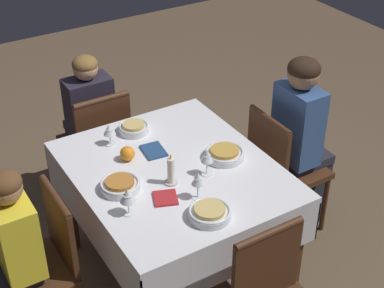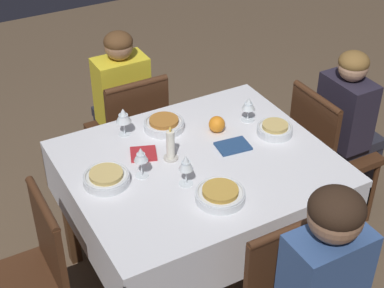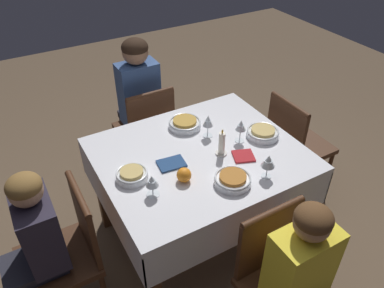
% 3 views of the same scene
% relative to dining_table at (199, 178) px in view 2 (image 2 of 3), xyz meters
% --- Properties ---
extents(ground_plane, '(8.00, 8.00, 0.00)m').
position_rel_dining_table_xyz_m(ground_plane, '(0.00, 0.00, -0.68)').
color(ground_plane, brown).
extents(dining_table, '(1.21, 1.02, 0.78)m').
position_rel_dining_table_xyz_m(dining_table, '(0.00, 0.00, 0.00)').
color(dining_table, silver).
rests_on(dining_table, ground_plane).
extents(chair_south, '(0.40, 0.41, 0.88)m').
position_rel_dining_table_xyz_m(chair_south, '(0.02, -0.78, -0.18)').
color(chair_south, '#472816').
rests_on(chair_south, ground_plane).
extents(chair_west, '(0.41, 0.40, 0.88)m').
position_rel_dining_table_xyz_m(chair_west, '(-0.87, -0.08, -0.18)').
color(chair_west, '#472816').
rests_on(chair_west, ground_plane).
extents(chair_east, '(0.41, 0.40, 0.88)m').
position_rel_dining_table_xyz_m(chair_east, '(0.87, 0.06, -0.18)').
color(chair_east, '#472816').
rests_on(chair_east, ground_plane).
extents(person_child_yellow, '(0.30, 0.33, 1.09)m').
position_rel_dining_table_xyz_m(person_child_yellow, '(0.02, -0.94, -0.08)').
color(person_child_yellow, '#282833').
rests_on(person_child_yellow, ground_plane).
extents(person_child_dark, '(0.33, 0.30, 1.08)m').
position_rel_dining_table_xyz_m(person_child_dark, '(-1.03, -0.08, -0.09)').
color(person_child_dark, '#282833').
rests_on(person_child_dark, ground_plane).
extents(bowl_north, '(0.22, 0.22, 0.06)m').
position_rel_dining_table_xyz_m(bowl_north, '(0.06, 0.29, 0.13)').
color(bowl_north, silver).
rests_on(bowl_north, dining_table).
extents(wine_glass_north, '(0.07, 0.07, 0.15)m').
position_rel_dining_table_xyz_m(wine_glass_north, '(0.13, 0.13, 0.21)').
color(wine_glass_north, white).
rests_on(wine_glass_north, dining_table).
extents(bowl_south, '(0.21, 0.21, 0.06)m').
position_rel_dining_table_xyz_m(bowl_south, '(0.02, -0.32, 0.13)').
color(bowl_south, silver).
rests_on(bowl_south, dining_table).
extents(wine_glass_south, '(0.08, 0.08, 0.15)m').
position_rel_dining_table_xyz_m(wine_glass_south, '(0.21, -0.37, 0.21)').
color(wine_glass_south, white).
rests_on(wine_glass_south, dining_table).
extents(bowl_west, '(0.18, 0.18, 0.06)m').
position_rel_dining_table_xyz_m(bowl_west, '(-0.44, -0.02, 0.13)').
color(bowl_west, silver).
rests_on(bowl_west, dining_table).
extents(wine_glass_west, '(0.07, 0.07, 0.13)m').
position_rel_dining_table_xyz_m(wine_glass_west, '(-0.40, -0.19, 0.19)').
color(wine_glass_west, white).
rests_on(wine_glass_west, dining_table).
extents(bowl_east, '(0.21, 0.21, 0.06)m').
position_rel_dining_table_xyz_m(bowl_east, '(0.44, -0.05, 0.13)').
color(bowl_east, silver).
rests_on(bowl_east, dining_table).
extents(wine_glass_east, '(0.06, 0.06, 0.15)m').
position_rel_dining_table_xyz_m(wine_glass_east, '(0.28, -0.02, 0.21)').
color(wine_glass_east, white).
rests_on(wine_glass_east, dining_table).
extents(candle_centerpiece, '(0.07, 0.07, 0.18)m').
position_rel_dining_table_xyz_m(candle_centerpiece, '(0.11, -0.08, 0.17)').
color(candle_centerpiece, beige).
rests_on(candle_centerpiece, dining_table).
extents(orange_fruit, '(0.08, 0.08, 0.08)m').
position_rel_dining_table_xyz_m(orange_fruit, '(-0.20, -0.17, 0.14)').
color(orange_fruit, orange).
rests_on(orange_fruit, dining_table).
extents(napkin_red_folded, '(0.17, 0.13, 0.01)m').
position_rel_dining_table_xyz_m(napkin_red_folded, '(-0.20, -0.01, 0.11)').
color(napkin_red_folded, navy).
rests_on(napkin_red_folded, dining_table).
extents(napkin_spare_side, '(0.16, 0.15, 0.01)m').
position_rel_dining_table_xyz_m(napkin_spare_side, '(0.21, -0.17, 0.11)').
color(napkin_spare_side, '#AD2328').
rests_on(napkin_spare_side, dining_table).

